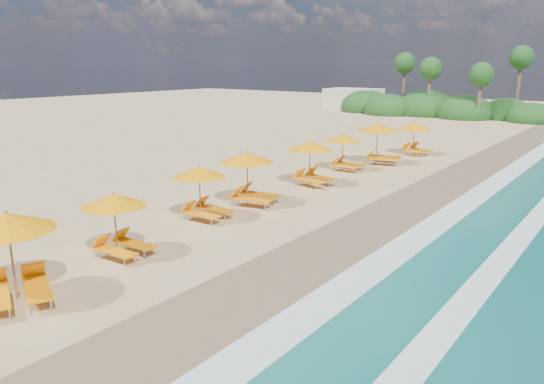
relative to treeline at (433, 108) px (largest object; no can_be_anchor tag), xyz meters
name	(u,v)px	position (x,y,z in m)	size (l,w,h in m)	color
ground	(272,221)	(9.94, -45.51, -1.00)	(160.00, 160.00, 0.00)	#D3B87C
wet_sand	(361,241)	(13.94, -45.51, -0.99)	(4.00, 160.00, 0.01)	#806B4C
surf_foam	(436,257)	(16.64, -45.51, -0.97)	(4.00, 160.00, 0.01)	white
station_2	(11,253)	(8.82, -55.36, 0.39)	(3.25, 3.22, 2.48)	olive
station_3	(119,221)	(8.26, -51.59, 0.20)	(2.39, 2.24, 2.14)	olive
station_4	(203,189)	(7.54, -46.95, 0.24)	(2.50, 2.35, 2.21)	olive
station_5	(251,175)	(7.68, -44.06, 0.36)	(2.99, 2.88, 2.43)	olive
station_6	(312,160)	(7.84, -39.25, 0.33)	(2.84, 2.72, 2.36)	olive
station_7	(345,150)	(7.35, -34.87, 0.24)	(2.46, 2.29, 2.21)	olive
station_8	(380,141)	(8.11, -31.72, 0.46)	(3.26, 3.17, 2.60)	olive
station_9	(416,137)	(8.66, -27.32, 0.28)	(2.92, 2.88, 2.27)	olive
treeline	(433,108)	(0.00, 0.00, 0.00)	(25.80, 8.80, 9.74)	#163D14
beach_building	(353,99)	(-12.06, 2.49, 0.40)	(7.00, 5.00, 2.80)	beige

